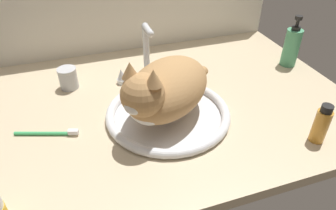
{
  "coord_description": "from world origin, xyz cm",
  "views": [
    {
      "loc": [
        -25.4,
        -72.25,
        56.29
      ],
      "look_at": [
        -3.69,
        -7.51,
        7.0
      ],
      "focal_mm": 32.81,
      "sensor_mm": 36.0,
      "label": 1
    }
  ],
  "objects_px": {
    "amber_bottle": "(321,124)",
    "toothbrush": "(48,133)",
    "cat": "(164,90)",
    "soap_pump_bottle": "(291,47)",
    "metal_jar": "(68,78)",
    "sink_basin": "(168,113)",
    "faucet": "(147,60)"
  },
  "relations": [
    {
      "from": "sink_basin",
      "to": "amber_bottle",
      "type": "bearing_deg",
      "value": -32.89
    },
    {
      "from": "faucet",
      "to": "toothbrush",
      "type": "height_order",
      "value": "faucet"
    },
    {
      "from": "cat",
      "to": "metal_jar",
      "type": "distance_m",
      "value": 0.36
    },
    {
      "from": "sink_basin",
      "to": "amber_bottle",
      "type": "height_order",
      "value": "amber_bottle"
    },
    {
      "from": "sink_basin",
      "to": "metal_jar",
      "type": "height_order",
      "value": "metal_jar"
    },
    {
      "from": "faucet",
      "to": "cat",
      "type": "height_order",
      "value": "cat"
    },
    {
      "from": "sink_basin",
      "to": "cat",
      "type": "bearing_deg",
      "value": -139.89
    },
    {
      "from": "cat",
      "to": "metal_jar",
      "type": "height_order",
      "value": "cat"
    },
    {
      "from": "faucet",
      "to": "cat",
      "type": "bearing_deg",
      "value": -94.04
    },
    {
      "from": "faucet",
      "to": "cat",
      "type": "distance_m",
      "value": 0.23
    },
    {
      "from": "soap_pump_bottle",
      "to": "cat",
      "type": "bearing_deg",
      "value": -162.24
    },
    {
      "from": "faucet",
      "to": "metal_jar",
      "type": "relative_size",
      "value": 2.99
    },
    {
      "from": "metal_jar",
      "to": "amber_bottle",
      "type": "height_order",
      "value": "amber_bottle"
    },
    {
      "from": "faucet",
      "to": "metal_jar",
      "type": "height_order",
      "value": "faucet"
    },
    {
      "from": "amber_bottle",
      "to": "toothbrush",
      "type": "height_order",
      "value": "amber_bottle"
    },
    {
      "from": "soap_pump_bottle",
      "to": "toothbrush",
      "type": "bearing_deg",
      "value": -171.12
    },
    {
      "from": "soap_pump_bottle",
      "to": "faucet",
      "type": "bearing_deg",
      "value": 173.53
    },
    {
      "from": "cat",
      "to": "toothbrush",
      "type": "height_order",
      "value": "cat"
    },
    {
      "from": "amber_bottle",
      "to": "toothbrush",
      "type": "relative_size",
      "value": 0.67
    },
    {
      "from": "metal_jar",
      "to": "faucet",
      "type": "bearing_deg",
      "value": -7.47
    },
    {
      "from": "sink_basin",
      "to": "soap_pump_bottle",
      "type": "xyz_separation_m",
      "value": [
        0.51,
        0.15,
        0.06
      ]
    },
    {
      "from": "faucet",
      "to": "metal_jar",
      "type": "distance_m",
      "value": 0.26
    },
    {
      "from": "faucet",
      "to": "soap_pump_bottle",
      "type": "bearing_deg",
      "value": -6.47
    },
    {
      "from": "metal_jar",
      "to": "toothbrush",
      "type": "distance_m",
      "value": 0.23
    },
    {
      "from": "amber_bottle",
      "to": "cat",
      "type": "bearing_deg",
      "value": 149.98
    },
    {
      "from": "metal_jar",
      "to": "toothbrush",
      "type": "height_order",
      "value": "metal_jar"
    },
    {
      "from": "faucet",
      "to": "metal_jar",
      "type": "bearing_deg",
      "value": 172.53
    },
    {
      "from": "sink_basin",
      "to": "metal_jar",
      "type": "bearing_deg",
      "value": 135.67
    },
    {
      "from": "sink_basin",
      "to": "faucet",
      "type": "xyz_separation_m",
      "value": [
        -0.0,
        0.21,
        0.06
      ]
    },
    {
      "from": "cat",
      "to": "soap_pump_bottle",
      "type": "bearing_deg",
      "value": 17.76
    },
    {
      "from": "sink_basin",
      "to": "amber_bottle",
      "type": "relative_size",
      "value": 3.21
    },
    {
      "from": "amber_bottle",
      "to": "toothbrush",
      "type": "xyz_separation_m",
      "value": [
        -0.65,
        0.24,
        -0.04
      ]
    }
  ]
}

